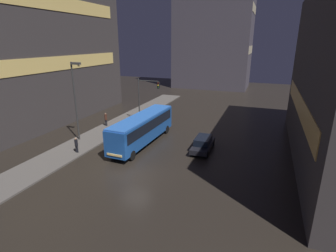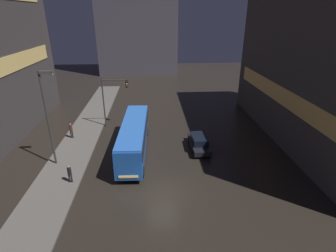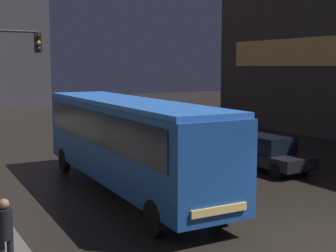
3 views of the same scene
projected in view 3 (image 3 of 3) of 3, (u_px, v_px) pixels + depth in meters
name	position (u px, v px, depth m)	size (l,w,h in m)	color
ground_plane	(330.00, 240.00, 12.15)	(120.00, 120.00, 0.00)	black
bus_near	(127.00, 136.00, 16.49)	(2.76, 11.60, 3.32)	#194793
car_taxi	(263.00, 151.00, 20.52)	(1.85, 4.72, 1.50)	black
pedestrian_near	(5.00, 231.00, 9.72)	(0.44, 0.44, 1.64)	black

